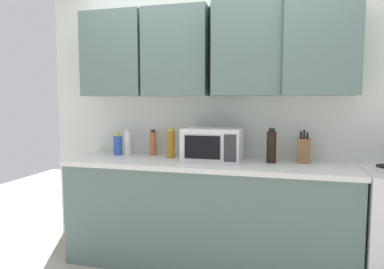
{
  "coord_description": "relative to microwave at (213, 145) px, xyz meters",
  "views": [
    {
      "loc": [
        0.64,
        -3.12,
        1.41
      ],
      "look_at": [
        -0.14,
        -0.25,
        1.12
      ],
      "focal_mm": 32.67,
      "sensor_mm": 36.0,
      "label": 1
    }
  ],
  "objects": [
    {
      "name": "bottle_amber_vinegar",
      "position": [
        -0.4,
        0.09,
        -0.02
      ],
      "size": [
        0.07,
        0.07,
        0.26
      ],
      "color": "#AD701E",
      "rests_on": "counter_run"
    },
    {
      "name": "counter_run",
      "position": [
        -0.05,
        -0.03,
        -0.59
      ],
      "size": [
        2.39,
        0.63,
        0.9
      ],
      "color": "slate",
      "rests_on": "ground_plane"
    },
    {
      "name": "knife_block",
      "position": [
        0.73,
        0.13,
        -0.04
      ],
      "size": [
        0.1,
        0.12,
        0.27
      ],
      "color": "brown",
      "rests_on": "counter_run"
    },
    {
      "name": "bottle_soy_dark",
      "position": [
        0.48,
        0.06,
        -0.01
      ],
      "size": [
        0.08,
        0.08,
        0.29
      ],
      "color": "black",
      "rests_on": "counter_run"
    },
    {
      "name": "microwave",
      "position": [
        0.0,
        0.0,
        0.0
      ],
      "size": [
        0.48,
        0.37,
        0.28
      ],
      "color": "silver",
      "rests_on": "counter_run"
    },
    {
      "name": "bottle_blue_cleaner",
      "position": [
        -0.94,
        0.12,
        -0.05
      ],
      "size": [
        0.08,
        0.08,
        0.2
      ],
      "color": "#2D56B7",
      "rests_on": "counter_run"
    },
    {
      "name": "bottle_spice_jar",
      "position": [
        -0.61,
        0.18,
        -0.03
      ],
      "size": [
        0.06,
        0.06,
        0.24
      ],
      "color": "#BC6638",
      "rests_on": "counter_run"
    },
    {
      "name": "bottle_white_jar",
      "position": [
        -0.84,
        0.11,
        -0.02
      ],
      "size": [
        0.06,
        0.06,
        0.24
      ],
      "color": "white",
      "rests_on": "counter_run"
    },
    {
      "name": "wall_back_with_cabinets",
      "position": [
        -0.05,
        0.2,
        0.54
      ],
      "size": [
        3.26,
        0.49,
        2.6
      ],
      "color": "silver",
      "rests_on": "ground_plane"
    }
  ]
}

